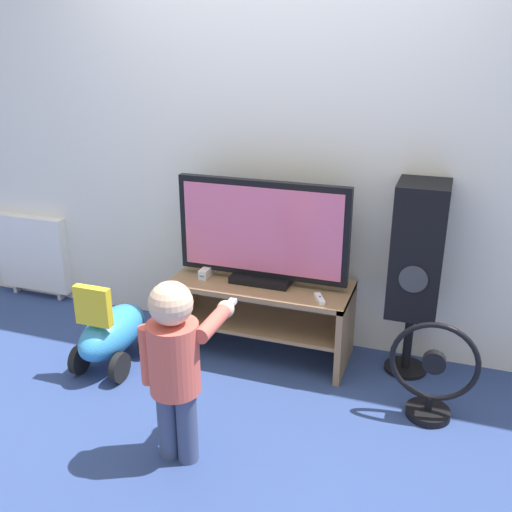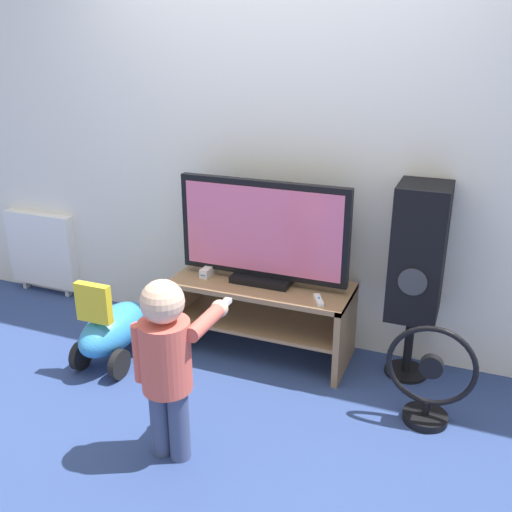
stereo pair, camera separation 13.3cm
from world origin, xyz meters
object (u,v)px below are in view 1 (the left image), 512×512
Objects in this scene: game_console at (207,271)px; speaker_tower at (417,253)px; floor_fan at (433,376)px; radiator at (33,253)px; remote_primary at (320,299)px; television at (262,233)px; child at (176,358)px; ride_on_toy at (112,332)px.

speaker_tower is at bearing 4.74° from game_console.
radiator is (-2.90, 0.55, 0.10)m from floor_fan.
radiator is at bearing 171.03° from remote_primary.
floor_fan is at bearing -69.44° from speaker_tower.
game_console is 1.55m from radiator.
television is 1.15× the size of child.
television is 0.91× the size of speaker_tower.
game_console is 1.21× the size of remote_primary.
television is 1.93m from radiator.
television is 1.63× the size of radiator.
game_console is at bearing 170.90° from remote_primary.
remote_primary is (0.39, -0.15, -0.29)m from television.
television is 1.21m from floor_fan.
remote_primary is 0.12× the size of speaker_tower.
speaker_tower is at bearing 110.56° from floor_fan.
television reaches higher than remote_primary.
remote_primary is at bearing -9.10° from game_console.
television is at bearing -175.28° from speaker_tower.
remote_primary is at bearing -8.97° from radiator.
game_console is 1.05m from child.
game_console is at bearing -8.90° from radiator.
speaker_tower reaches higher than radiator.
child is (-0.04, -1.04, -0.25)m from television.
ride_on_toy is at bearing -31.04° from radiator.
television is 1.90× the size of floor_fan.
speaker_tower is (0.92, 1.11, 0.21)m from child.
floor_fan is 0.86× the size of radiator.
remote_primary is 0.21× the size of radiator.
radiator reaches higher than game_console.
radiator is at bearing 173.60° from television.
floor_fan is at bearing -12.86° from game_console.
ride_on_toy is (-1.81, -0.10, -0.03)m from floor_fan.
speaker_tower is (0.48, 0.22, 0.25)m from remote_primary.
radiator is (-1.09, 0.65, 0.13)m from ride_on_toy.
television is 1.06m from ride_on_toy.
ride_on_toy is (-1.65, -0.52, -0.52)m from speaker_tower.
radiator is (-2.74, 0.14, -0.39)m from speaker_tower.
remote_primary is at bearing -155.68° from speaker_tower.
radiator is at bearing 148.96° from ride_on_toy.
child reaches higher than remote_primary.
speaker_tower is at bearing 50.46° from child.
child is 0.79× the size of speaker_tower.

